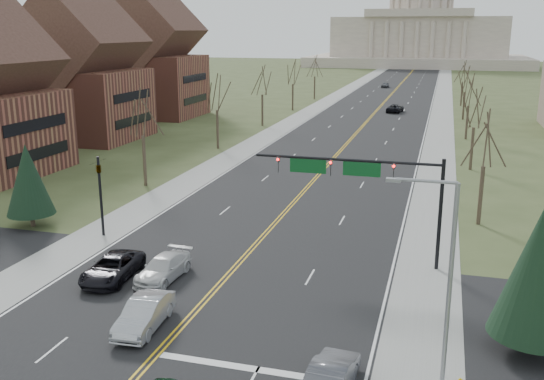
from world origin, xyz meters
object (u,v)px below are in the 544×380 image
Objects in this scene: car_far_sb at (385,85)px; car_nb_outer_lead at (331,376)px; signal_mast at (361,177)px; signal_left at (100,187)px; car_sb_inner_second at (163,268)px; car_far_nb at (395,108)px; street_light at (444,272)px; car_sb_outer_lead at (112,268)px; car_sb_inner_lead at (144,314)px.

car_nb_outer_lead is at bearing -81.09° from car_far_sb.
signal_left is at bearing 180.00° from signal_mast.
signal_left is 10.51m from car_sb_inner_second.
car_far_nb is at bearing -83.06° from car_nb_outer_lead.
signal_left reaches higher than car_nb_outer_lead.
car_sb_inner_second is 83.56m from car_far_nb.
car_far_nb is 1.29× the size of car_far_sb.
car_sb_inner_second is 133.46m from car_far_sb.
car_nb_outer_lead reaches higher than car_far_sb.
street_light is 6.42m from car_nb_outer_lead.
car_nb_outer_lead is at bearing -86.10° from signal_mast.
signal_mast reaches higher than car_far_nb.
car_nb_outer_lead is at bearing -33.76° from car_sb_inner_second.
street_light reaches higher than car_nb_outer_lead.
car_nb_outer_lead is at bearing -32.27° from car_sb_outer_lead.
signal_left is 1.44× the size of car_far_sb.
street_light is at bearing -21.96° from car_sb_outer_lead.
car_far_nb is (-3.91, 77.01, -5.00)m from signal_mast.
street_light is 2.18× the size of car_far_sb.
signal_left is 0.66× the size of street_light.
signal_mast is 13.65m from car_sb_inner_second.
street_light is 141.68m from car_far_sb.
car_sb_inner_second is at bearing -150.49° from signal_mast.
car_far_sb reaches higher than car_sb_inner_second.
car_sb_outer_lead is 1.08× the size of car_sb_inner_second.
car_far_nb reaches higher than car_far_sb.
signal_mast is at bearing -0.00° from signal_left.
signal_mast is 2.63× the size of car_nb_outer_lead.
signal_mast reaches higher than signal_left.
car_nb_outer_lead is at bearing -20.32° from car_sb_inner_lead.
signal_left is 1.27× the size of car_sb_inner_lead.
car_far_sb is (0.39, 133.46, 0.00)m from car_sb_inner_second.
car_far_sb is at bearing -81.45° from car_nb_outer_lead.
car_sb_inner_second is (-16.33, 7.25, -4.51)m from street_light.
street_light is 1.97× the size of car_nb_outer_lead.
car_sb_inner_second is 0.91× the size of car_far_nb.
street_light reaches higher than car_sb_outer_lead.
car_nb_outer_lead is 1.10× the size of car_far_sb.
signal_left is 1.14× the size of car_sb_outer_lead.
car_sb_inner_lead is at bearing -69.69° from car_sb_inner_second.
car_sb_inner_lead is (-10.22, 3.05, 0.02)m from car_nb_outer_lead.
car_sb_inner_lead reaches higher than car_far_nb.
car_far_nb reaches higher than car_sb_inner_second.
car_sb_inner_lead is at bearing -12.75° from car_nb_outer_lead.
street_light is at bearing -68.59° from signal_mast.
car_sb_inner_lead is 0.90× the size of car_sb_outer_lead.
car_sb_inner_lead is (-9.18, -12.28, -4.97)m from signal_mast.
car_sb_inner_lead is at bearing -85.18° from car_far_sb.
signal_mast is at bearing 23.19° from car_sb_outer_lead.
car_nb_outer_lead is 92.47m from car_far_nb.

